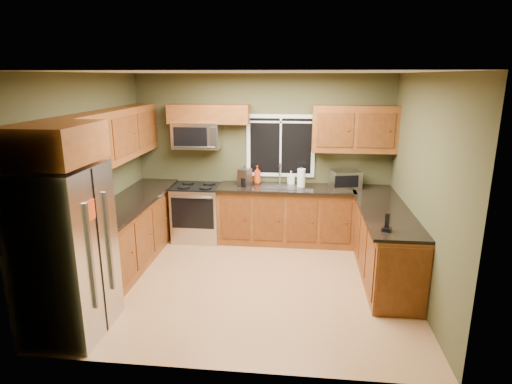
% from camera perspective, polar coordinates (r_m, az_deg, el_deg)
% --- Properties ---
extents(floor, '(4.20, 4.20, 0.00)m').
position_cam_1_polar(floor, '(5.84, -0.88, -11.86)').
color(floor, '#A27347').
rests_on(floor, ground).
extents(ceiling, '(4.20, 4.20, 0.00)m').
position_cam_1_polar(ceiling, '(5.20, -1.00, 15.69)').
color(ceiling, white).
rests_on(ceiling, back_wall).
extents(back_wall, '(4.20, 0.00, 4.20)m').
position_cam_1_polar(back_wall, '(7.11, 0.86, 4.62)').
color(back_wall, '#434326').
rests_on(back_wall, ground).
extents(front_wall, '(4.20, 0.00, 4.20)m').
position_cam_1_polar(front_wall, '(3.66, -4.42, -5.76)').
color(front_wall, '#434326').
rests_on(front_wall, ground).
extents(left_wall, '(0.00, 3.60, 3.60)m').
position_cam_1_polar(left_wall, '(5.99, -21.32, 1.55)').
color(left_wall, '#434326').
rests_on(left_wall, ground).
extents(right_wall, '(0.00, 3.60, 3.60)m').
position_cam_1_polar(right_wall, '(5.51, 21.27, 0.45)').
color(right_wall, '#434326').
rests_on(right_wall, ground).
extents(window, '(1.12, 0.03, 1.02)m').
position_cam_1_polar(window, '(7.03, 3.30, 6.16)').
color(window, white).
rests_on(window, back_wall).
extents(base_cabinets_left, '(0.60, 2.65, 0.90)m').
position_cam_1_polar(base_cabinets_left, '(6.52, -16.32, -5.19)').
color(base_cabinets_left, brown).
rests_on(base_cabinets_left, ground).
extents(countertop_left, '(0.65, 2.65, 0.04)m').
position_cam_1_polar(countertop_left, '(6.37, -16.43, -1.24)').
color(countertop_left, black).
rests_on(countertop_left, base_cabinets_left).
extents(base_cabinets_back, '(2.17, 0.60, 0.90)m').
position_cam_1_polar(base_cabinets_back, '(7.02, 3.98, -3.15)').
color(base_cabinets_back, brown).
rests_on(base_cabinets_back, ground).
extents(countertop_back, '(2.17, 0.65, 0.04)m').
position_cam_1_polar(countertop_back, '(6.86, 4.05, 0.51)').
color(countertop_back, black).
rests_on(countertop_back, base_cabinets_back).
extents(base_cabinets_peninsula, '(0.60, 2.52, 0.90)m').
position_cam_1_polar(base_cabinets_peninsula, '(6.22, 16.54, -6.23)').
color(base_cabinets_peninsula, brown).
rests_on(base_cabinets_peninsula, ground).
extents(countertop_peninsula, '(0.65, 2.50, 0.04)m').
position_cam_1_polar(countertop_peninsula, '(6.07, 16.63, -2.06)').
color(countertop_peninsula, black).
rests_on(countertop_peninsula, base_cabinets_peninsula).
extents(upper_cabinets_left, '(0.33, 2.65, 0.72)m').
position_cam_1_polar(upper_cabinets_left, '(6.25, -18.44, 7.12)').
color(upper_cabinets_left, brown).
rests_on(upper_cabinets_left, left_wall).
extents(upper_cabinets_back_left, '(1.30, 0.33, 0.30)m').
position_cam_1_polar(upper_cabinets_back_left, '(6.98, -6.33, 10.31)').
color(upper_cabinets_back_left, brown).
rests_on(upper_cabinets_back_left, back_wall).
extents(upper_cabinets_back_right, '(1.30, 0.33, 0.72)m').
position_cam_1_polar(upper_cabinets_back_right, '(6.88, 12.97, 8.19)').
color(upper_cabinets_back_right, brown).
rests_on(upper_cabinets_back_right, back_wall).
extents(upper_cabinet_over_fridge, '(0.72, 0.90, 0.38)m').
position_cam_1_polar(upper_cabinet_over_fridge, '(4.58, -25.45, 5.88)').
color(upper_cabinet_over_fridge, brown).
rests_on(upper_cabinet_over_fridge, left_wall).
extents(refrigerator, '(0.74, 0.90, 1.80)m').
position_cam_1_polar(refrigerator, '(4.86, -23.93, -7.34)').
color(refrigerator, '#B7B7BC').
rests_on(refrigerator, ground).
extents(range, '(0.76, 0.69, 0.94)m').
position_cam_1_polar(range, '(7.18, -7.80, -2.67)').
color(range, '#B7B7BC').
rests_on(range, ground).
extents(microwave, '(0.76, 0.41, 0.42)m').
position_cam_1_polar(microwave, '(7.03, -7.90, 7.50)').
color(microwave, '#B7B7BC').
rests_on(microwave, back_wall).
extents(sink, '(0.60, 0.42, 0.36)m').
position_cam_1_polar(sink, '(6.87, 3.10, 0.84)').
color(sink, slate).
rests_on(sink, countertop_back).
extents(toaster_oven, '(0.51, 0.44, 0.28)m').
position_cam_1_polar(toaster_oven, '(6.92, 11.86, 1.70)').
color(toaster_oven, '#B7B7BC').
rests_on(toaster_oven, countertop_back).
extents(coffee_maker, '(0.23, 0.26, 0.28)m').
position_cam_1_polar(coffee_maker, '(6.88, -1.52, 1.88)').
color(coffee_maker, slate).
rests_on(coffee_maker, countertop_back).
extents(kettle, '(0.19, 0.19, 0.30)m').
position_cam_1_polar(kettle, '(7.01, -1.55, 2.21)').
color(kettle, '#B7B7BC').
rests_on(kettle, countertop_back).
extents(paper_towel_roll, '(0.13, 0.13, 0.32)m').
position_cam_1_polar(paper_towel_roll, '(6.85, 6.05, 1.89)').
color(paper_towel_roll, white).
rests_on(paper_towel_roll, countertop_back).
extents(soap_bottle_a, '(0.13, 0.13, 0.30)m').
position_cam_1_polar(soap_bottle_a, '(7.03, 0.18, 2.33)').
color(soap_bottle_a, '#C33D12').
rests_on(soap_bottle_a, countertop_back).
extents(soap_bottle_b, '(0.13, 0.13, 0.21)m').
position_cam_1_polar(soap_bottle_b, '(7.04, 4.66, 1.95)').
color(soap_bottle_b, white).
rests_on(soap_bottle_b, countertop_back).
extents(soap_bottle_c, '(0.15, 0.15, 0.15)m').
position_cam_1_polar(soap_bottle_c, '(7.11, -1.24, 1.86)').
color(soap_bottle_c, white).
rests_on(soap_bottle_c, countertop_back).
extents(cordless_phone, '(0.13, 0.13, 0.21)m').
position_cam_1_polar(cordless_phone, '(5.12, 17.05, -4.34)').
color(cordless_phone, black).
rests_on(cordless_phone, countertop_peninsula).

